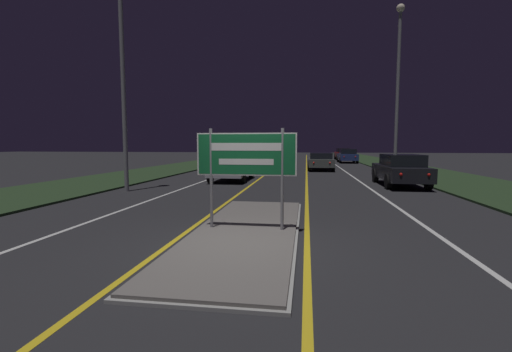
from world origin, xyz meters
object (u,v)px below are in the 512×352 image
at_px(highway_sign, 246,158).
at_px(car_receding_2, 347,156).
at_px(car_receding_1, 320,161).
at_px(car_receding_3, 343,154).
at_px(streetlight_left_near, 122,45).
at_px(car_receding_0, 400,169).
at_px(car_approaching_0, 232,168).
at_px(streetlight_right_near, 398,76).

height_order(highway_sign, car_receding_2, highway_sign).
bearing_deg(car_receding_1, car_receding_3, 79.05).
height_order(streetlight_left_near, car_receding_1, streetlight_left_near).
bearing_deg(car_receding_0, car_approaching_0, 171.24).
relative_size(highway_sign, car_receding_0, 0.48).
bearing_deg(car_receding_2, streetlight_right_near, -88.15).
relative_size(car_receding_0, car_receding_1, 0.99).
distance_m(streetlight_left_near, car_receding_0, 13.66).
distance_m(car_receding_0, car_receding_1, 10.46).
height_order(streetlight_right_near, car_receding_3, streetlight_right_near).
height_order(car_receding_0, car_receding_2, car_receding_0).
distance_m(car_receding_3, car_approaching_0, 28.41).
distance_m(highway_sign, car_receding_0, 11.37).
bearing_deg(streetlight_right_near, car_receding_2, 91.85).
bearing_deg(car_receding_2, car_approaching_0, -113.10).
relative_size(car_receding_0, car_approaching_0, 1.10).
relative_size(streetlight_left_near, car_receding_3, 2.02).
bearing_deg(car_receding_3, car_receding_1, -100.95).
bearing_deg(car_receding_1, car_receding_0, -71.16).
height_order(car_receding_0, car_receding_3, car_receding_0).
bearing_deg(car_receding_1, streetlight_right_near, -58.99).
height_order(highway_sign, car_receding_1, highway_sign).
bearing_deg(car_receding_0, highway_sign, -120.78).
xyz_separation_m(highway_sign, car_approaching_0, (-2.74, 11.06, -0.96)).
bearing_deg(streetlight_right_near, car_receding_3, 90.84).
height_order(car_receding_3, car_approaching_0, car_receding_3).
xyz_separation_m(highway_sign, car_receding_2, (5.78, 31.03, -0.90)).
xyz_separation_m(car_receding_0, car_receding_1, (-3.38, 9.90, -0.07)).
distance_m(highway_sign, car_approaching_0, 11.43).
bearing_deg(car_receding_3, car_receding_0, -90.39).
bearing_deg(car_receding_0, streetlight_right_near, 80.53).
bearing_deg(streetlight_left_near, car_receding_1, 57.44).
distance_m(streetlight_right_near, car_receding_0, 6.04).
distance_m(streetlight_left_near, streetlight_right_near, 14.44).
height_order(streetlight_right_near, car_receding_1, streetlight_right_near).
xyz_separation_m(streetlight_left_near, car_receding_0, (12.05, 3.68, -5.28)).
distance_m(highway_sign, streetlight_right_near, 15.13).
relative_size(highway_sign, car_receding_2, 0.51).
xyz_separation_m(streetlight_right_near, car_receding_0, (-0.56, -3.35, -4.99)).
relative_size(streetlight_right_near, car_receding_0, 2.07).
bearing_deg(highway_sign, streetlight_left_near, 135.89).
height_order(car_receding_1, car_receding_2, car_receding_2).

